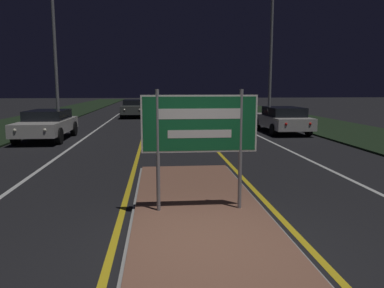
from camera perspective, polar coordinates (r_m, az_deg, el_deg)
ground_plane at (r=5.69m, az=3.06°, el=-16.06°), size 160.00×160.00×0.00m
median_island at (r=7.18m, az=1.13°, el=-10.32°), size 2.55×7.96×0.10m
verge_left at (r=26.69m, az=-24.43°, el=2.85°), size 5.00×100.00×0.08m
verge_right at (r=27.23m, az=16.88°, el=3.35°), size 5.00×100.00×0.08m
centre_line_yellow_left at (r=30.21m, az=-6.64°, el=4.08°), size 0.12×70.00×0.01m
centre_line_yellow_right at (r=30.28m, az=-1.08°, el=4.15°), size 0.12×70.00×0.01m
lane_line_white_left at (r=30.40m, az=-11.82°, el=3.99°), size 0.12×70.00×0.01m
lane_line_white_right at (r=30.61m, az=4.04°, el=4.18°), size 0.12×70.00×0.01m
edge_line_white_left at (r=30.88m, az=-17.37°, el=3.85°), size 0.10×70.00×0.01m
edge_line_white_right at (r=31.24m, az=9.50°, el=4.17°), size 0.10×70.00×0.01m
highway_sign at (r=6.83m, az=1.17°, el=2.45°), size 2.13×0.07×2.24m
streetlight_right_near at (r=24.95m, az=12.08°, el=18.04°), size 0.53×0.53×10.23m
car_receding_0 at (r=20.36m, az=13.57°, el=3.73°), size 2.03×4.77×1.35m
car_receding_1 at (r=27.67m, az=1.54°, el=5.28°), size 2.04×4.20×1.42m
car_approaching_0 at (r=18.27m, az=-21.22°, el=2.90°), size 1.99×4.63×1.34m
car_approaching_1 at (r=30.41m, az=-8.85°, el=5.48°), size 1.92×4.58×1.38m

